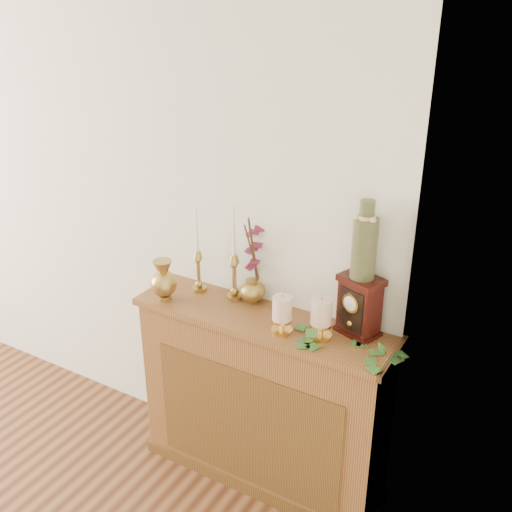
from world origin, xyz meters
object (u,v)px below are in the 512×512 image
Objects in this scene: bud_vase at (164,281)px; ginger_jar at (254,261)px; candlestick_center at (234,270)px; candlestick_left at (198,264)px; ceramic_vase at (365,244)px; mantel_clock at (359,306)px.

ginger_jar is (0.36, 0.22, 0.10)m from bud_vase.
candlestick_center is at bearing 32.26° from bud_vase.
candlestick_left is 0.19m from bud_vase.
candlestick_left is at bearing -174.31° from candlestick_center.
ceramic_vase is at bearing 11.34° from bud_vase.
candlestick_center is 0.62m from mantel_clock.
candlestick_left is 2.12× the size of bud_vase.
ceramic_vase is (0.81, 0.02, 0.28)m from candlestick_left.
candlestick_left is at bearing -158.79° from mantel_clock.
ginger_jar is at bearing -164.44° from mantel_clock.
mantel_clock is at bearing -4.21° from ginger_jar.
bud_vase is at bearing -147.74° from candlestick_center.
candlestick_center is at bearing 5.69° from candlestick_left.
ceramic_vase is (0.54, -0.04, 0.22)m from ginger_jar.
ceramic_vase is at bearing 1.60° from candlestick_left.
bud_vase is 0.92m from mantel_clock.
ceramic_vase reaches higher than candlestick_center.
bud_vase is 0.44m from ginger_jar.
candlestick_left is at bearing -167.77° from ginger_jar.
ceramic_vase reaches higher than ginger_jar.
candlestick_left is 0.29m from ginger_jar.
ginger_jar is at bearing 30.86° from bud_vase.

